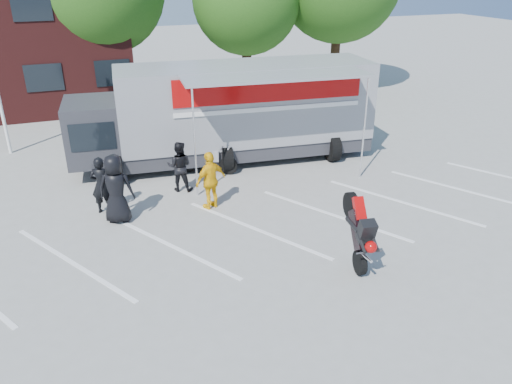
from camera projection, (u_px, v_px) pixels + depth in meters
ground at (262, 248)px, 12.83m from camera, size 100.00×100.00×0.00m
parking_bay_lines at (249, 230)px, 13.68m from camera, size 18.09×13.33×0.01m
tree_mid at (246, 0)px, 25.11m from camera, size 5.44×5.44×7.68m
transporter_truck at (234, 160)px, 18.58m from camera, size 11.42×6.31×3.49m
parked_motorcycle at (208, 173)px, 17.40m from camera, size 2.22×1.63×1.12m
stunt_bike_rider at (349, 259)px, 12.34m from camera, size 1.04×1.77×1.96m
spectator_leather_a at (116, 189)px, 13.77m from camera, size 1.12×0.91×1.98m
spectator_leather_b at (102, 185)px, 14.32m from camera, size 0.73×0.60×1.72m
spectator_leather_c at (180, 166)px, 15.77m from camera, size 0.97×0.89×1.63m
spectator_hivis at (211, 180)px, 14.58m from camera, size 1.12×0.79×1.77m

